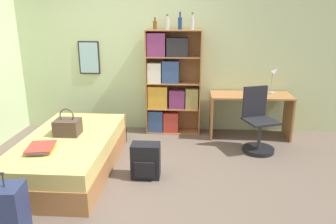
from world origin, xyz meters
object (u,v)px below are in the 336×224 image
at_px(bottle_green, 155,25).
at_px(desk, 250,107).
at_px(bookcase, 169,84).
at_px(backpack, 146,161).
at_px(bottle_brown, 167,24).
at_px(book_stack_on_bed, 41,148).
at_px(desk_chair, 258,131).
at_px(bed, 70,153).
at_px(bottle_blue, 192,23).
at_px(desk_lamp, 274,76).
at_px(bottle_clear, 180,23).
at_px(handbag, 68,127).

height_order(bottle_green, desk, bottle_green).
bearing_deg(bottle_green, bookcase, -4.98).
bearing_deg(backpack, bottle_brown, 84.72).
distance_m(book_stack_on_bed, desk_chair, 2.96).
bearing_deg(bed, bookcase, 51.68).
relative_size(bed, desk_chair, 2.15).
bearing_deg(bottle_blue, book_stack_on_bed, -130.64).
distance_m(desk_lamp, desk_chair, 1.03).
height_order(book_stack_on_bed, bottle_blue, bottle_blue).
height_order(desk_lamp, backpack, desk_lamp).
relative_size(bottle_green, backpack, 0.42).
xyz_separation_m(bottle_blue, desk, (0.96, -0.14, -1.30)).
bearing_deg(bottle_green, bed, -122.51).
bearing_deg(bottle_green, bottle_clear, -3.19).
xyz_separation_m(bottle_green, desk_lamp, (1.91, -0.04, -0.78)).
distance_m(desk, desk_chair, 0.62).
xyz_separation_m(bookcase, bottle_clear, (0.18, -0.00, 0.98)).
bearing_deg(bottle_brown, book_stack_on_bed, -123.22).
bearing_deg(book_stack_on_bed, bottle_clear, 52.39).
distance_m(bed, handbag, 0.34).
bearing_deg(desk_lamp, bottle_clear, 179.35).
relative_size(bookcase, bottle_green, 9.30).
distance_m(bottle_blue, backpack, 2.36).
height_order(bottle_brown, bottle_clear, bottle_clear).
height_order(bottle_blue, desk, bottle_blue).
bearing_deg(bookcase, book_stack_on_bed, -124.13).
bearing_deg(bottle_brown, backpack, -95.28).
height_order(bottle_clear, desk_chair, bottle_clear).
distance_m(bottle_brown, desk_lamp, 1.89).
xyz_separation_m(book_stack_on_bed, bottle_clear, (1.51, 1.96, 1.32)).
distance_m(desk_lamp, backpack, 2.60).
bearing_deg(book_stack_on_bed, backpack, 15.42).
xyz_separation_m(bottle_clear, desk_chair, (1.18, -0.71, -1.50)).
relative_size(desk_lamp, backpack, 0.99).
xyz_separation_m(bed, bottle_brown, (1.16, 1.53, 1.57)).
distance_m(bed, bottle_brown, 2.48).
xyz_separation_m(bed, book_stack_on_bed, (-0.15, -0.47, 0.26)).
height_order(bottle_clear, backpack, bottle_clear).
bearing_deg(bottle_green, backpack, -88.65).
bearing_deg(backpack, desk_chair, 31.24).
height_order(bed, handbag, handbag).
xyz_separation_m(bottle_brown, backpack, (-0.16, -1.68, -1.58)).
relative_size(bottle_brown, backpack, 0.52).
relative_size(bottle_blue, desk, 0.20).
height_order(book_stack_on_bed, bottle_brown, bottle_brown).
relative_size(bookcase, desk, 1.33).
xyz_separation_m(bookcase, bottle_blue, (0.37, 0.02, 0.98)).
bearing_deg(backpack, book_stack_on_bed, -164.58).
xyz_separation_m(desk_chair, backpack, (-1.53, -0.93, -0.09)).
relative_size(book_stack_on_bed, bottle_blue, 1.55).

